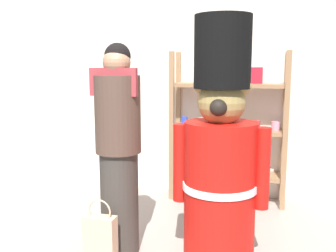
% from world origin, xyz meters
% --- Properties ---
extents(back_wall, '(6.40, 0.12, 2.60)m').
position_xyz_m(back_wall, '(0.00, 2.20, 1.30)').
color(back_wall, silver).
rests_on(back_wall, ground_plane).
extents(merchandise_shelf, '(1.20, 0.35, 1.58)m').
position_xyz_m(merchandise_shelf, '(0.50, 1.98, 0.82)').
color(merchandise_shelf, '#93704C').
rests_on(merchandise_shelf, ground_plane).
extents(teddy_bear_guard, '(0.69, 0.53, 1.77)m').
position_xyz_m(teddy_bear_guard, '(0.61, 0.64, 0.77)').
color(teddy_bear_guard, red).
rests_on(teddy_bear_guard, ground_plane).
extents(person_shopper, '(0.36, 0.34, 1.59)m').
position_xyz_m(person_shopper, '(-0.15, 0.59, 0.82)').
color(person_shopper, '#38332D').
rests_on(person_shopper, ground_plane).
extents(shopping_bag, '(0.23, 0.11, 0.51)m').
position_xyz_m(shopping_bag, '(-0.18, 0.32, 0.20)').
color(shopping_bag, '#C1AD89').
rests_on(shopping_bag, ground_plane).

